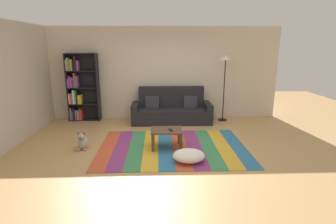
{
  "coord_description": "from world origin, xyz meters",
  "views": [
    {
      "loc": [
        -0.2,
        -5.39,
        2.17
      ],
      "look_at": [
        0.03,
        0.61,
        0.65
      ],
      "focal_mm": 28.26,
      "sensor_mm": 36.0,
      "label": 1
    }
  ],
  "objects_px": {
    "couch": "(172,110)",
    "bookshelf": "(79,89)",
    "tv_remote": "(170,130)",
    "coffee_table": "(167,133)",
    "pouf": "(189,156)",
    "dog": "(83,142)",
    "standing_lamp": "(225,66)"
  },
  "relations": [
    {
      "from": "bookshelf",
      "to": "tv_remote",
      "type": "relative_size",
      "value": 13.04
    },
    {
      "from": "dog",
      "to": "standing_lamp",
      "type": "xyz_separation_m",
      "value": [
        3.53,
        2.11,
        1.43
      ]
    },
    {
      "from": "coffee_table",
      "to": "standing_lamp",
      "type": "relative_size",
      "value": 0.35
    },
    {
      "from": "bookshelf",
      "to": "pouf",
      "type": "height_order",
      "value": "bookshelf"
    },
    {
      "from": "dog",
      "to": "coffee_table",
      "type": "bearing_deg",
      "value": -0.18
    },
    {
      "from": "standing_lamp",
      "to": "tv_remote",
      "type": "bearing_deg",
      "value": -127.12
    },
    {
      "from": "bookshelf",
      "to": "dog",
      "type": "relative_size",
      "value": 4.92
    },
    {
      "from": "coffee_table",
      "to": "pouf",
      "type": "distance_m",
      "value": 0.87
    },
    {
      "from": "couch",
      "to": "tv_remote",
      "type": "height_order",
      "value": "couch"
    },
    {
      "from": "couch",
      "to": "tv_remote",
      "type": "relative_size",
      "value": 15.07
    },
    {
      "from": "couch",
      "to": "standing_lamp",
      "type": "xyz_separation_m",
      "value": [
        1.53,
        0.09,
        1.26
      ]
    },
    {
      "from": "standing_lamp",
      "to": "tv_remote",
      "type": "relative_size",
      "value": 12.71
    },
    {
      "from": "tv_remote",
      "to": "coffee_table",
      "type": "bearing_deg",
      "value": 121.28
    },
    {
      "from": "dog",
      "to": "tv_remote",
      "type": "height_order",
      "value": "tv_remote"
    },
    {
      "from": "pouf",
      "to": "tv_remote",
      "type": "height_order",
      "value": "tv_remote"
    },
    {
      "from": "couch",
      "to": "standing_lamp",
      "type": "distance_m",
      "value": 1.98
    },
    {
      "from": "dog",
      "to": "tv_remote",
      "type": "distance_m",
      "value": 1.9
    },
    {
      "from": "bookshelf",
      "to": "coffee_table",
      "type": "distance_m",
      "value": 3.43
    },
    {
      "from": "bookshelf",
      "to": "standing_lamp",
      "type": "distance_m",
      "value": 4.25
    },
    {
      "from": "couch",
      "to": "bookshelf",
      "type": "xyz_separation_m",
      "value": [
        -2.67,
        0.28,
        0.61
      ]
    },
    {
      "from": "couch",
      "to": "coffee_table",
      "type": "distance_m",
      "value": 2.03
    },
    {
      "from": "tv_remote",
      "to": "couch",
      "type": "bearing_deg",
      "value": 68.33
    },
    {
      "from": "bookshelf",
      "to": "coffee_table",
      "type": "height_order",
      "value": "bookshelf"
    },
    {
      "from": "dog",
      "to": "tv_remote",
      "type": "bearing_deg",
      "value": -2.32
    },
    {
      "from": "coffee_table",
      "to": "pouf",
      "type": "height_order",
      "value": "coffee_table"
    },
    {
      "from": "bookshelf",
      "to": "tv_remote",
      "type": "xyz_separation_m",
      "value": [
        2.54,
        -2.38,
        -0.52
      ]
    },
    {
      "from": "bookshelf",
      "to": "dog",
      "type": "bearing_deg",
      "value": -73.87
    },
    {
      "from": "pouf",
      "to": "coffee_table",
      "type": "bearing_deg",
      "value": 118.25
    },
    {
      "from": "pouf",
      "to": "tv_remote",
      "type": "xyz_separation_m",
      "value": [
        -0.32,
        0.67,
        0.3
      ]
    },
    {
      "from": "coffee_table",
      "to": "tv_remote",
      "type": "distance_m",
      "value": 0.14
    },
    {
      "from": "couch",
      "to": "coffee_table",
      "type": "height_order",
      "value": "couch"
    },
    {
      "from": "coffee_table",
      "to": "pouf",
      "type": "relative_size",
      "value": 1.08
    }
  ]
}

